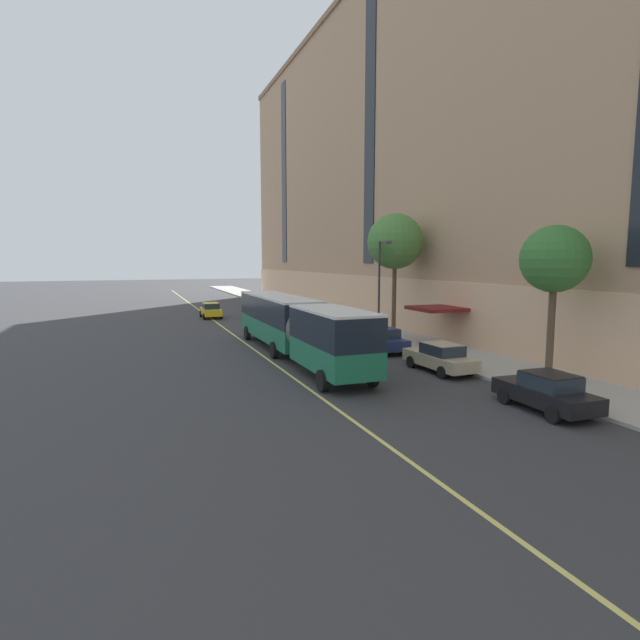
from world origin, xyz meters
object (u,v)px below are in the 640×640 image
parked_car_black_0 (546,392)px  fire_hydrant (427,349)px  parked_car_red_3 (320,320)px  city_bus (294,324)px  parked_car_navy_2 (381,339)px  parked_car_white_4 (267,303)px  taxi_cab (211,310)px  street_tree_mid_block (395,242)px  street_tree_near_corner (555,260)px  parked_car_champagne_1 (288,311)px  parked_car_champagne_6 (440,357)px  street_lamp (381,280)px

parked_car_black_0 → fire_hydrant: 11.24m
parked_car_red_3 → fire_hydrant: size_ratio=6.38×
city_bus → parked_car_black_0: city_bus is taller
city_bus → fire_hydrant: 8.24m
parked_car_navy_2 → parked_car_white_4: same height
taxi_cab → street_tree_mid_block: bearing=-58.1°
parked_car_white_4 → street_tree_near_corner: (3.72, -39.19, 5.13)m
parked_car_white_4 → fire_hydrant: bearing=-87.0°
parked_car_champagne_1 → parked_car_champagne_6: size_ratio=0.99×
taxi_cab → parked_car_champagne_6: bearing=-75.6°
parked_car_black_0 → parked_car_champagne_6: bearing=88.9°
street_tree_mid_block → taxi_cab: bearing=121.9°
taxi_cab → fire_hydrant: bearing=-70.5°
parked_car_white_4 → fire_hydrant: size_ratio=6.46×
parked_car_white_4 → parked_car_champagne_6: bearing=-89.9°
parked_car_champagne_1 → taxi_cab: bearing=157.2°
city_bus → parked_car_red_3: bearing=62.1°
parked_car_champagne_1 → street_tree_mid_block: street_tree_mid_block is taller
city_bus → parked_car_white_4: (5.92, 28.83, -1.28)m
city_bus → street_tree_mid_block: (9.64, 4.99, 5.23)m
city_bus → street_tree_near_corner: size_ratio=2.57×
parked_car_white_4 → street_tree_near_corner: bearing=-84.6°
parked_car_champagne_6 → street_tree_mid_block: size_ratio=0.50×
city_bus → parked_car_navy_2: size_ratio=4.17×
parked_car_champagne_1 → parked_car_red_3: (0.08, -9.03, -0.00)m
parked_car_white_4 → street_tree_mid_block: (3.72, -23.85, 6.50)m
street_tree_near_corner → street_lamp: bearing=98.1°
parked_car_navy_2 → taxi_cab: same height
taxi_cab → fire_hydrant: 27.49m
parked_car_black_0 → parked_car_champagne_1: 33.94m
parked_car_champagne_6 → parked_car_black_0: bearing=-91.1°
parked_car_champagne_1 → fire_hydrant: parked_car_champagne_1 is taller
parked_car_champagne_1 → street_tree_near_corner: size_ratio=0.62×
street_tree_mid_block → fire_hydrant: size_ratio=12.88×
fire_hydrant → parked_car_white_4: bearing=93.0°
parked_car_champagne_6 → fire_hydrant: 4.03m
city_bus → fire_hydrant: city_bus is taller
city_bus → parked_car_red_3: city_bus is taller
street_tree_near_corner → fire_hydrant: bearing=105.4°
parked_car_champagne_6 → fire_hydrant: bearing=67.1°
parked_car_champagne_6 → parked_car_navy_2: bearing=90.9°
street_tree_mid_block → parked_car_champagne_6: bearing=-107.5°
parked_car_champagne_6 → street_lamp: bearing=80.6°
street_tree_near_corner → street_lamp: street_tree_near_corner is taller
parked_car_navy_2 → taxi_cab: 24.34m
parked_car_champagne_1 → fire_hydrant: size_ratio=6.41×
city_bus → street_tree_near_corner: 14.67m
parked_car_champagne_1 → street_lamp: street_lamp is taller
parked_car_navy_2 → parked_car_white_4: size_ratio=0.98×
parked_car_black_0 → street_tree_near_corner: size_ratio=0.58×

